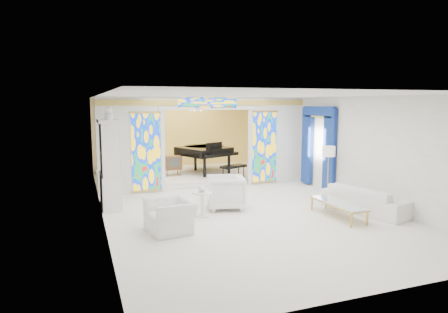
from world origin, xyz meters
name	(u,v)px	position (x,y,z in m)	size (l,w,h in m)	color
floor	(229,201)	(0.00, 0.00, 0.00)	(12.00, 12.00, 0.00)	white
ceiling	(229,96)	(0.00, 0.00, 3.00)	(7.00, 12.00, 0.02)	silver
wall_back	(179,134)	(0.00, 6.00, 1.50)	(7.00, 0.02, 3.00)	white
wall_front	(377,196)	(0.00, -6.00, 1.50)	(7.00, 0.02, 3.00)	white
wall_left	(100,155)	(-3.50, 0.00, 1.50)	(0.02, 12.00, 3.00)	white
wall_right	(333,145)	(3.50, 0.00, 1.50)	(0.02, 12.00, 3.00)	white
partition_wall	(207,138)	(0.00, 2.00, 1.65)	(7.00, 0.22, 3.00)	white
stained_glass_left	(146,152)	(-2.03, 1.89, 1.30)	(0.90, 0.04, 2.40)	gold
stained_glass_right	(264,147)	(2.03, 1.89, 1.30)	(0.90, 0.04, 2.40)	gold
stained_glass_transom	(208,103)	(0.00, 1.89, 2.82)	(2.00, 0.04, 0.34)	gold
alcove_platform	(191,174)	(0.00, 4.10, 0.09)	(6.80, 3.80, 0.18)	white
gold_curtain_back	(179,134)	(0.00, 5.88, 1.50)	(6.70, 0.10, 2.90)	#EBBC51
chandelier	(196,110)	(0.20, 4.00, 2.55)	(0.48, 0.48, 0.30)	#BA9241
blue_drapes	(318,141)	(3.40, 0.70, 1.58)	(0.14, 1.85, 2.65)	navy
china_cabinet	(110,164)	(-3.22, 0.60, 1.17)	(0.56, 1.46, 2.72)	white
armchair_left	(171,216)	(-2.15, -2.06, 0.35)	(1.08, 0.94, 0.70)	silver
armchair_right	(226,192)	(-0.35, -0.69, 0.44)	(0.95, 0.98, 0.89)	white
sofa	(366,199)	(2.95, -2.26, 0.33)	(2.29, 0.90, 0.67)	white
side_table	(202,200)	(-1.16, -1.19, 0.41)	(0.63, 0.63, 0.62)	white
vase	(202,188)	(-1.16, -1.19, 0.73)	(0.20, 0.20, 0.20)	white
coffee_table	(338,204)	(1.96, -2.44, 0.35)	(0.55, 1.73, 0.38)	silver
floor_lamp	(329,154)	(2.95, -0.56, 1.32)	(0.46, 0.46, 1.55)	#BA9241
grand_piano	(205,151)	(0.54, 3.99, 0.99)	(2.22, 3.35, 1.20)	black
tv_console	(173,163)	(-0.79, 3.70, 0.64)	(0.64, 0.46, 0.71)	brown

